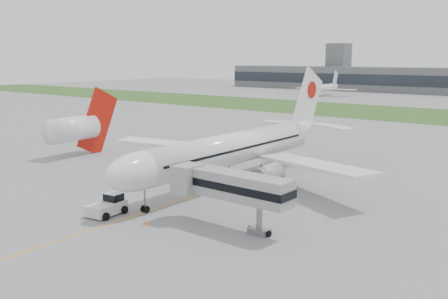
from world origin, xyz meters
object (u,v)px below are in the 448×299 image
Objects in this scene: jet_bridge at (228,186)px; airliner at (237,147)px; pushback_tug at (109,205)px; ground_crew_near at (111,206)px; neighbor_aircraft at (76,128)px.

airliner is at bearing 125.13° from jet_bridge.
pushback_tug is at bearing -160.03° from jet_bridge.
ground_crew_near is (-15.28, -4.68, -4.20)m from jet_bridge.
ground_crew_near is (-3.16, -22.77, -4.73)m from airliner.
neighbor_aircraft is (-38.27, -2.51, 0.03)m from airliner.
ground_crew_near is 0.11× the size of neighbor_aircraft.
jet_bridge is 0.85× the size of neighbor_aircraft.
pushback_tug is 2.79× the size of ground_crew_near.
pushback_tug is 0.35× the size of jet_bridge.
airliner is at bearing -95.43° from ground_crew_near.
ground_crew_near is at bearing -35.12° from neighbor_aircraft.
airliner is at bearing 76.00° from pushback_tug.
neighbor_aircraft is (-35.11, 20.26, 4.76)m from ground_crew_near.
jet_bridge is 8.05× the size of ground_crew_near.
neighbor_aircraft reaches higher than pushback_tug.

